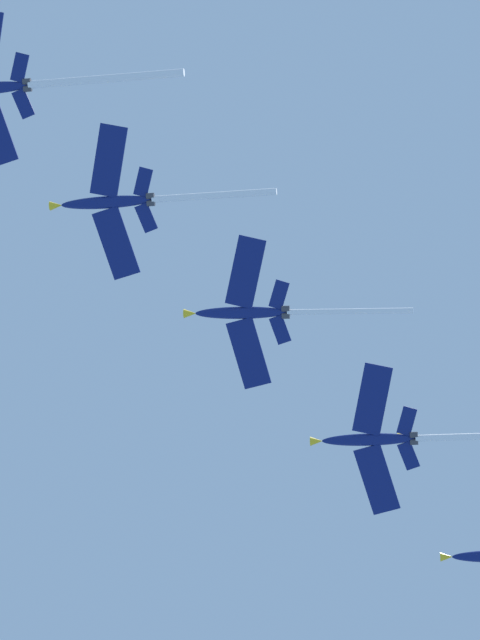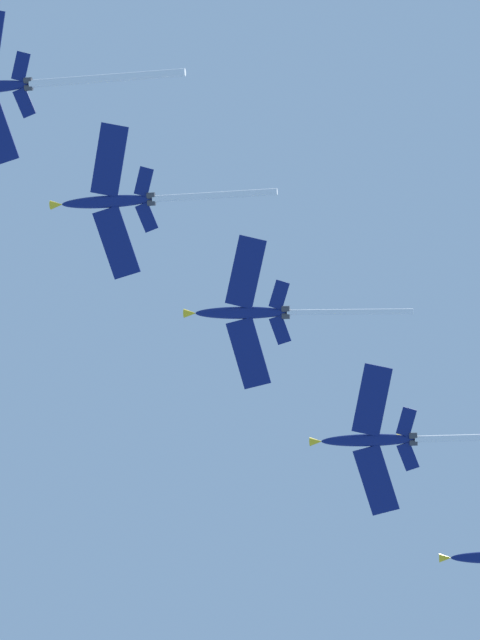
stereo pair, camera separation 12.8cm
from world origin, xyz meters
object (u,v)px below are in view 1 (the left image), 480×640
at_px(jet_third, 258,313).
at_px(jet_fourth, 402,439).
at_px(jet_second, 130,201).
at_px(jet_lead, 21,86).

bearing_deg(jet_third, jet_fourth, 98.61).
bearing_deg(jet_second, jet_fourth, 98.70).
xyz_separation_m(jet_second, jet_fourth, (-6.94, 45.37, -5.03)).
relative_size(jet_lead, jet_second, 1.14).
bearing_deg(jet_lead, jet_third, 101.49).
distance_m(jet_third, jet_fourth, 24.41).
relative_size(jet_third, jet_fourth, 0.87).
xyz_separation_m(jet_lead, jet_fourth, (-11.93, 64.79, -7.25)).
relative_size(jet_second, jet_fourth, 0.85).
xyz_separation_m(jet_second, jet_third, (-3.33, 21.52, -1.32)).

